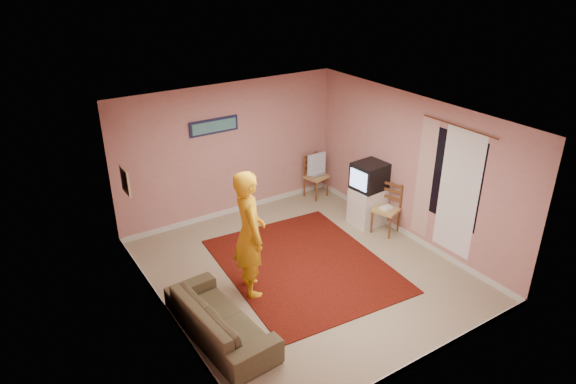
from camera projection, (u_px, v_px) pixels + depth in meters
ground at (303, 271)px, 8.34m from camera, size 5.00×5.00×0.00m
wall_back at (229, 151)px, 9.69m from camera, size 4.50×0.02×2.60m
wall_front at (428, 280)px, 5.89m from camera, size 4.50×0.02×2.60m
wall_left at (163, 241)px, 6.68m from camera, size 0.02×5.00×2.60m
wall_right at (411, 169)px, 8.89m from camera, size 0.02×5.00×2.60m
ceiling at (306, 117)px, 7.23m from camera, size 4.50×5.00×0.02m
baseboard_back at (233, 210)px, 10.21m from camera, size 4.50×0.02×0.10m
baseboard_front at (416, 362)px, 6.43m from camera, size 4.50×0.02×0.10m
baseboard_left at (172, 317)px, 7.22m from camera, size 0.02×5.00×0.10m
baseboard_right at (404, 232)px, 9.42m from camera, size 0.02×5.00×0.10m
window at (453, 178)px, 8.14m from camera, size 0.01×1.10×1.50m
curtain_sheer at (458, 193)px, 8.11m from camera, size 0.01×0.75×2.10m
curtain_floral at (424, 179)px, 8.63m from camera, size 0.01×0.35×2.10m
curtain_rod at (459, 126)px, 7.75m from camera, size 0.02×1.40×0.02m
picture_back at (214, 126)px, 9.28m from camera, size 0.95×0.04×0.28m
picture_left at (125, 181)px, 7.81m from camera, size 0.04×0.38×0.42m
area_rug at (304, 265)px, 8.50m from camera, size 2.69×3.25×0.02m
tv_cabinet at (368, 206)px, 9.68m from camera, size 0.57×0.52×0.73m
crt_tv at (369, 176)px, 9.42m from camera, size 0.62×0.56×0.50m
chair_a at (316, 172)px, 10.67m from camera, size 0.49×0.48×0.50m
dvd_player at (316, 174)px, 10.70m from camera, size 0.33×0.24×0.06m
blue_throw at (317, 164)px, 10.60m from camera, size 0.42×0.05×0.45m
chair_b at (387, 204)px, 9.28m from camera, size 0.52×0.54×0.51m
game_console at (386, 208)px, 9.31m from camera, size 0.21×0.15×0.04m
sofa at (220, 319)px, 6.85m from camera, size 0.89×1.95×0.55m
person at (249, 234)px, 7.48m from camera, size 0.63×0.81×1.98m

